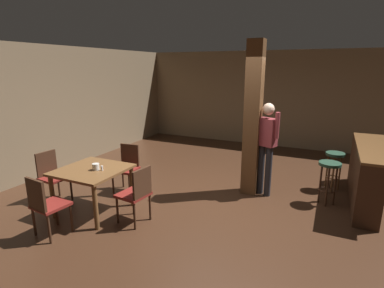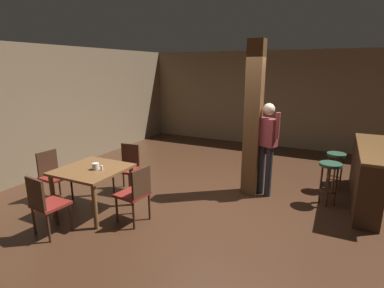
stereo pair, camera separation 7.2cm
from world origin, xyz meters
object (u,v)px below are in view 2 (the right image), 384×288
at_px(chair_east, 136,192).
at_px(salt_shaker, 102,168).
at_px(dining_table, 93,175).
at_px(bar_stool_near, 330,173).
at_px(chair_south, 45,203).
at_px(chair_north, 128,165).
at_px(bar_counter, 366,174).
at_px(standing_person, 267,143).
at_px(chair_west, 53,173).
at_px(napkin_cup, 96,166).
at_px(bar_stool_mid, 336,163).

relative_size(chair_east, salt_shaker, 11.52).
distance_m(dining_table, salt_shaker, 0.26).
height_order(salt_shaker, bar_stool_near, salt_shaker).
bearing_deg(chair_south, chair_north, 89.67).
xyz_separation_m(chair_north, bar_counter, (4.07, 1.39, 0.01)).
relative_size(standing_person, bar_counter, 0.78).
height_order(chair_west, napkin_cup, chair_west).
relative_size(standing_person, bar_stool_near, 2.27).
bearing_deg(standing_person, chair_north, -158.87).
relative_size(chair_east, napkin_cup, 8.16).
bearing_deg(chair_south, chair_east, 43.20).
relative_size(dining_table, standing_person, 0.59).
relative_size(chair_east, bar_counter, 0.40).
xyz_separation_m(chair_north, chair_east, (0.90, -0.96, 0.00)).
xyz_separation_m(chair_north, bar_stool_near, (3.50, 1.00, 0.07)).
distance_m(chair_west, bar_stool_near, 4.83).
height_order(chair_south, chair_north, same).
distance_m(chair_east, bar_counter, 3.94).
relative_size(chair_south, chair_east, 1.00).
bearing_deg(chair_south, bar_stool_near, 38.74).
height_order(chair_east, standing_person, standing_person).
bearing_deg(napkin_cup, chair_west, 179.88).
bearing_deg(standing_person, bar_stool_mid, 34.10).
bearing_deg(bar_stool_near, bar_stool_mid, 83.74).
bearing_deg(napkin_cup, bar_counter, 30.71).
bearing_deg(salt_shaker, bar_counter, 31.19).
xyz_separation_m(napkin_cup, bar_counter, (3.94, 2.34, -0.27)).
distance_m(chair_east, bar_stool_mid, 3.79).
height_order(chair_south, bar_counter, bar_counter).
bearing_deg(bar_stool_mid, chair_west, -149.22).
height_order(chair_east, bar_counter, bar_counter).
bearing_deg(standing_person, chair_west, -150.44).
height_order(dining_table, bar_stool_near, bar_stool_near).
relative_size(chair_south, napkin_cup, 8.16).
xyz_separation_m(standing_person, bar_stool_near, (1.08, 0.06, -0.43)).
relative_size(chair_north, napkin_cup, 8.16).
relative_size(dining_table, bar_stool_near, 1.35).
distance_m(chair_south, bar_counter, 5.19).
height_order(napkin_cup, salt_shaker, napkin_cup).
distance_m(chair_south, napkin_cup, 0.92).
bearing_deg(bar_counter, chair_south, -141.84).
bearing_deg(chair_north, salt_shaker, -75.99).
bearing_deg(chair_west, salt_shaker, 0.86).
distance_m(chair_north, bar_stool_mid, 3.97).
bearing_deg(chair_east, standing_person, 51.39).
bearing_deg(salt_shaker, bar_stool_mid, 38.46).
xyz_separation_m(chair_south, napkin_cup, (0.14, 0.86, 0.29)).
bearing_deg(chair_north, standing_person, 21.13).
xyz_separation_m(chair_west, bar_stool_mid, (4.49, 2.68, 0.06)).
height_order(chair_south, standing_person, standing_person).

